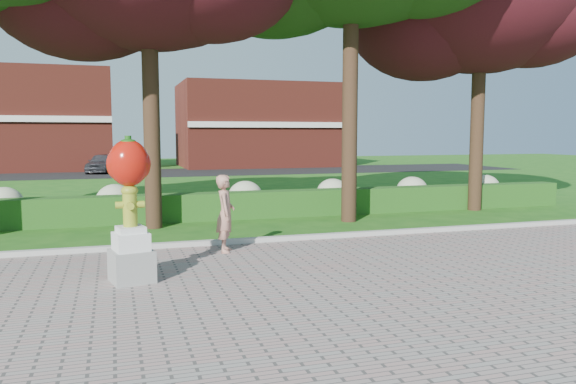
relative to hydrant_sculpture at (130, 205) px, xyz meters
name	(u,v)px	position (x,y,z in m)	size (l,w,h in m)	color
ground	(292,275)	(2.76, -0.27, -1.35)	(100.00, 100.00, 0.00)	#1C5415
walkway	(400,359)	(2.76, -4.27, -1.33)	(40.00, 14.00, 0.04)	gray
curb	(252,241)	(2.76, 2.73, -1.27)	(40.00, 0.18, 0.15)	#ADADA5
lawn_hedge	(220,206)	(2.76, 6.73, -0.95)	(24.00, 0.70, 0.80)	#214915
hydrangea_row	(232,197)	(3.33, 7.73, -0.80)	(20.10, 1.10, 0.99)	#B4BE91
street	(162,173)	(2.76, 27.73, -1.34)	(50.00, 8.00, 0.02)	black
building_left	(7,120)	(-7.24, 33.73, 2.15)	(14.00, 8.00, 7.00)	maroon
building_right	(257,125)	(10.76, 33.73, 1.85)	(12.00, 8.00, 6.40)	maroon
hydrant_sculpture	(130,205)	(0.00, 0.00, 0.00)	(0.80, 0.80, 2.47)	gray
woman	(225,213)	(1.99, 1.92, -0.48)	(0.60, 0.39, 1.64)	tan
parked_car	(102,163)	(-0.93, 28.64, -0.69)	(1.50, 3.73, 1.27)	#3B3C42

